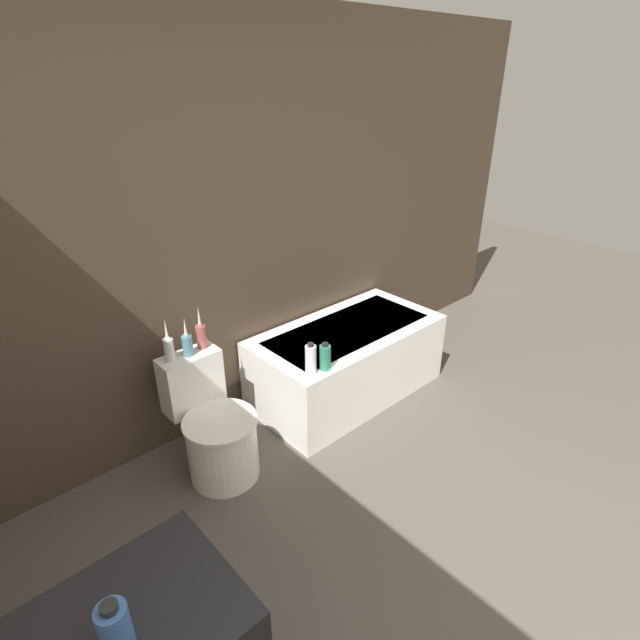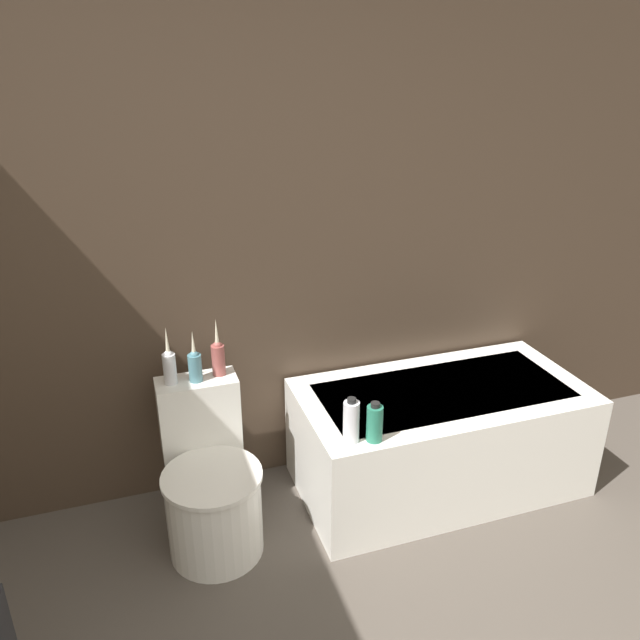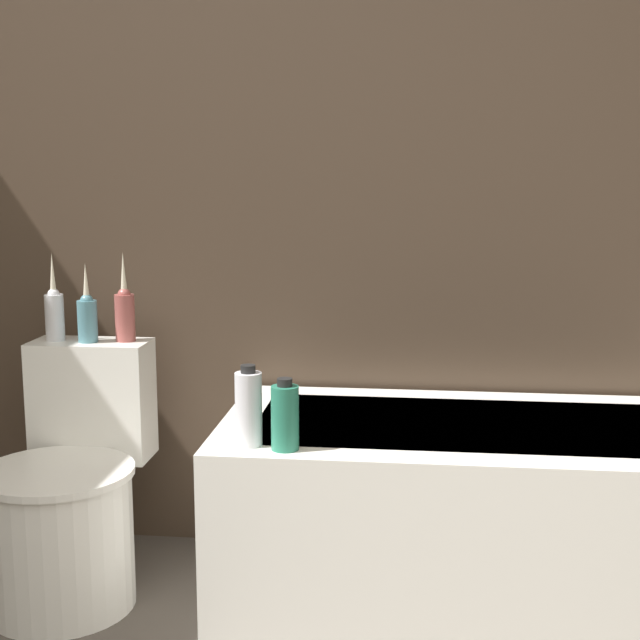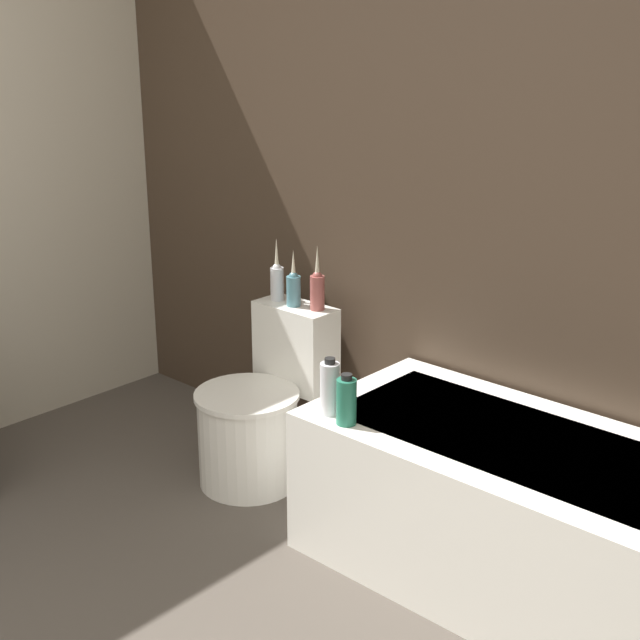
{
  "view_description": "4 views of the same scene",
  "coord_description": "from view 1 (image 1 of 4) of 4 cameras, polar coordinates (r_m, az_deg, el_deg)",
  "views": [
    {
      "loc": [
        -1.45,
        -0.22,
        2.21
      ],
      "look_at": [
        0.45,
        1.85,
        0.8
      ],
      "focal_mm": 28.0,
      "sensor_mm": 36.0,
      "label": 1
    },
    {
      "loc": [
        -0.57,
        -0.34,
        2.06
      ],
      "look_at": [
        0.19,
        1.92,
        1.04
      ],
      "focal_mm": 35.0,
      "sensor_mm": 36.0,
      "label": 2
    },
    {
      "loc": [
        0.69,
        -0.41,
        1.24
      ],
      "look_at": [
        0.44,
        1.8,
        0.86
      ],
      "focal_mm": 50.0,
      "sensor_mm": 36.0,
      "label": 3
    },
    {
      "loc": [
        2.16,
        -0.41,
        1.87
      ],
      "look_at": [
        0.07,
        1.89,
        0.81
      ],
      "focal_mm": 50.0,
      "sensor_mm": 36.0,
      "label": 4
    }
  ],
  "objects": [
    {
      "name": "wall_back_tiled",
      "position": [
        3.14,
        -13.16,
        9.04
      ],
      "size": [
        6.4,
        0.06,
        2.6
      ],
      "color": "#423326",
      "rests_on": "ground_plane"
    },
    {
      "name": "vase_gold",
      "position": [
        2.95,
        -16.9,
        -3.02
      ],
      "size": [
        0.06,
        0.06,
        0.27
      ],
      "color": "silver",
      "rests_on": "toilet"
    },
    {
      "name": "bathtub",
      "position": [
        3.73,
        3.08,
        -4.64
      ],
      "size": [
        1.41,
        0.72,
        0.54
      ],
      "color": "white",
      "rests_on": "ground"
    },
    {
      "name": "toilet",
      "position": [
        3.11,
        -11.9,
        -12.3
      ],
      "size": [
        0.44,
        0.6,
        0.72
      ],
      "color": "white",
      "rests_on": "ground"
    },
    {
      "name": "soap_bottle_glass",
      "position": [
        1.6,
        -22.38,
        -29.8
      ],
      "size": [
        0.08,
        0.08,
        0.17
      ],
      "color": "#335999",
      "rests_on": "vanity_counter"
    },
    {
      "name": "vase_bronze",
      "position": [
        3.05,
        -13.45,
        -1.57
      ],
      "size": [
        0.06,
        0.06,
        0.27
      ],
      "color": "#994C47",
      "rests_on": "toilet"
    },
    {
      "name": "shampoo_bottle_short",
      "position": [
        3.08,
        0.58,
        -4.26
      ],
      "size": [
        0.07,
        0.07,
        0.18
      ],
      "color": "#267259",
      "rests_on": "bathtub"
    },
    {
      "name": "vase_silver",
      "position": [
        2.99,
        -14.94,
        -2.58
      ],
      "size": [
        0.06,
        0.06,
        0.24
      ],
      "color": "teal",
      "rests_on": "toilet"
    },
    {
      "name": "shampoo_bottle_tall",
      "position": [
        3.03,
        -1.06,
        -4.52
      ],
      "size": [
        0.07,
        0.07,
        0.21
      ],
      "color": "silver",
      "rests_on": "bathtub"
    }
  ]
}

